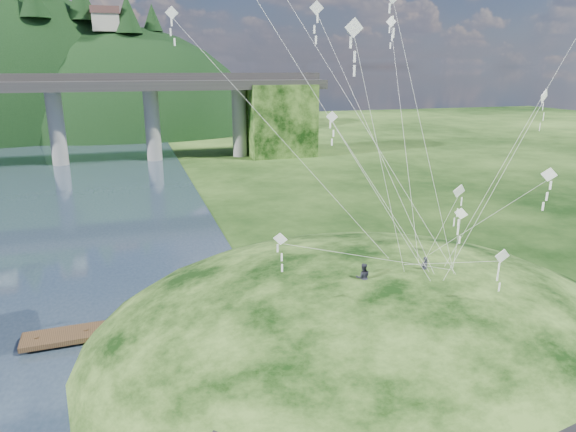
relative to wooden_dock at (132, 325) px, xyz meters
name	(u,v)px	position (x,y,z in m)	size (l,w,h in m)	color
ground	(250,377)	(5.95, -7.02, -0.40)	(320.00, 320.00, 0.00)	black
grass_hill	(368,358)	(13.95, -5.02, -1.90)	(36.00, 32.00, 13.00)	black
wooden_dock	(132,325)	(0.00, 0.00, 0.00)	(12.77, 2.53, 0.91)	#3B2718
kite_flyers	(380,262)	(13.41, -6.92, 5.33)	(4.70, 0.81, 1.68)	#252531
kite_swarm	(373,66)	(13.87, -4.06, 15.65)	(21.05, 16.26, 21.91)	white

